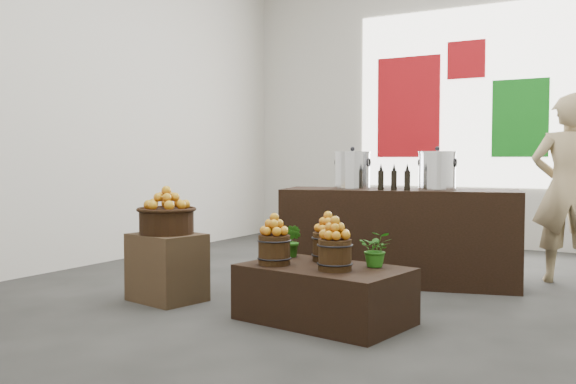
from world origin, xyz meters
The scene contains 23 objects.
ground centered at (0.00, 0.00, 0.00)m, with size 7.00×7.00×0.00m, color #3C3C3A.
back_wall centered at (0.00, 3.50, 2.00)m, with size 6.00×0.04×4.00m, color beige.
back_opening centered at (0.30, 3.48, 2.00)m, with size 3.20×0.02×2.40m, color white.
deco_red_left centered at (-0.60, 3.47, 1.90)m, with size 0.90×0.04×1.40m, color #AB0D13.
deco_green_right centered at (0.90, 3.47, 1.70)m, with size 0.70×0.04×1.00m, color #127517.
deco_red_upper centered at (0.20, 3.47, 2.50)m, with size 0.50×0.04×0.50m, color #AB0D13.
crate centered at (-1.07, -1.12, 0.28)m, with size 0.56×0.46×0.56m, color brown.
wicker_basket centered at (-1.07, -1.12, 0.66)m, with size 0.45×0.45×0.20m, color black.
apples_in_basket centered at (-1.07, -1.12, 0.86)m, with size 0.35×0.35×0.19m, color #A8050B, non-canonical shape.
display_table centered at (0.38, -1.09, 0.20)m, with size 1.17×0.72×0.40m, color black.
apple_bucket_front_left centered at (0.02, -1.20, 0.51)m, with size 0.23×0.23×0.22m, color #36230E.
apples_in_bucket_front_left centered at (0.02, -1.20, 0.70)m, with size 0.18×0.18×0.16m, color #A8050B, non-canonical shape.
apple_bucket_front_right centered at (0.51, -1.20, 0.51)m, with size 0.23×0.23×0.22m, color #36230E.
apples_in_bucket_front_right centered at (0.51, -1.20, 0.70)m, with size 0.18×0.18×0.16m, color #A8050B, non-canonical shape.
apple_bucket_rear centered at (0.29, -0.86, 0.51)m, with size 0.23×0.23×0.22m, color #36230E.
apples_in_bucket_rear centered at (0.29, -0.86, 0.70)m, with size 0.18×0.18×0.16m, color #A8050B, non-canonical shape.
herb_garnish_right centered at (0.71, -0.92, 0.53)m, with size 0.23×0.20×0.26m, color #216515.
herb_garnish_left centered at (-0.03, -0.82, 0.53)m, with size 0.14×0.11×0.26m, color #216515.
counter centered at (0.33, 0.57, 0.45)m, with size 2.18×0.69×0.89m, color black.
stock_pot_left centered at (-0.10, 0.45, 1.06)m, with size 0.34×0.34×0.34m, color silver.
stock_pot_center centered at (0.67, 0.66, 1.06)m, with size 0.34×0.34×0.34m, color silver.
oil_cruets centered at (0.39, 0.36, 1.02)m, with size 0.24×0.06×0.25m, color black, non-canonical shape.
shopper centered at (1.71, 1.39, 0.90)m, with size 0.65×0.43×1.79m, color tan.
Camera 1 is at (2.43, -5.19, 1.18)m, focal length 40.00 mm.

